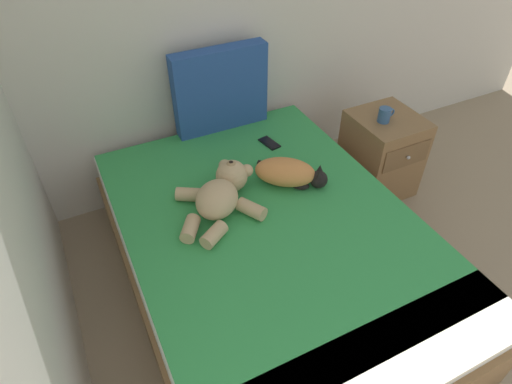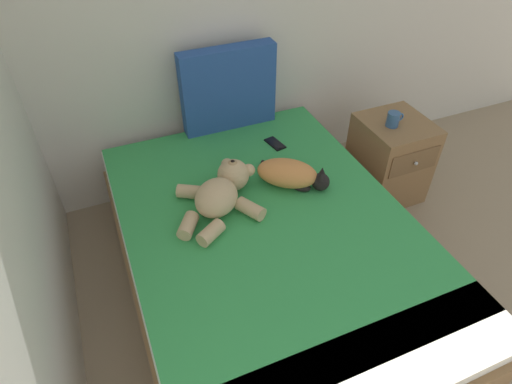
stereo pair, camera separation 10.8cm
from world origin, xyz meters
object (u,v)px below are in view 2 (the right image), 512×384
patterned_cushion (228,89)px  teddy_bear (222,192)px  nightstand (389,159)px  bed (269,255)px  mug (393,119)px  cat (290,174)px  cell_phone (275,144)px

patterned_cushion → teddy_bear: bearing=-113.1°
teddy_bear → nightstand: teddy_bear is taller
bed → mug: (1.05, 0.43, 0.38)m
cat → teddy_bear: size_ratio=0.77×
patterned_cushion → cell_phone: patterned_cushion is taller
patterned_cushion → cat: bearing=-82.2°
bed → cat: 0.47m
cat → bed: bearing=-134.3°
patterned_cushion → cell_phone: size_ratio=3.86×
nightstand → patterned_cushion: bearing=152.5°
cat → cell_phone: (0.09, 0.39, -0.07)m
patterned_cushion → nightstand: patterned_cushion is taller
bed → teddy_bear: teddy_bear is taller
cat → nightstand: size_ratio=0.69×
mug → nightstand: bearing=14.1°
cell_phone → mug: bearing=-15.4°
nightstand → cell_phone: bearing=166.8°
teddy_bear → nightstand: (1.29, 0.21, -0.29)m
cell_phone → mug: 0.77m
patterned_cushion → mug: bearing=-29.8°
bed → mug: bearing=22.3°
teddy_bear → patterned_cushion: bearing=66.9°
patterned_cushion → cell_phone: (0.19, -0.32, -0.26)m
cat → teddy_bear: 0.41m
patterned_cushion → nightstand: size_ratio=1.05×
patterned_cushion → cat: size_ratio=1.52×
teddy_bear → mug: (1.23, 0.20, 0.04)m
mug → teddy_bear: bearing=-170.8°
bed → mug: size_ratio=17.15×
nightstand → mug: size_ratio=4.85×
patterned_cushion → cell_phone: 0.46m
bed → patterned_cushion: (0.13, 0.96, 0.52)m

